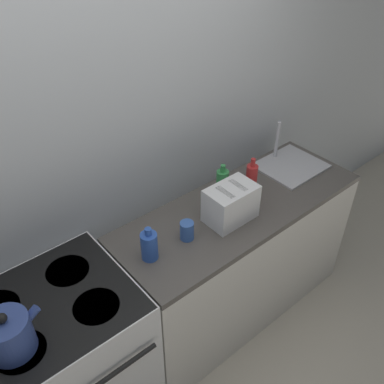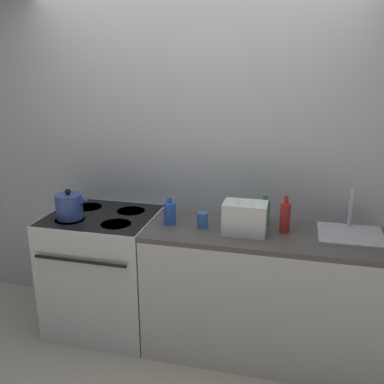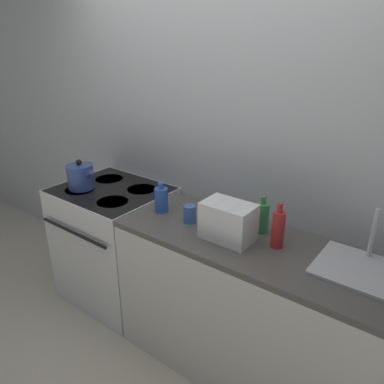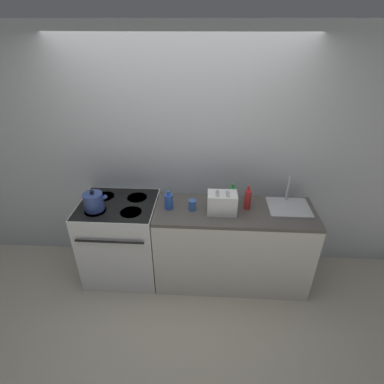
{
  "view_description": "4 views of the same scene",
  "coord_description": "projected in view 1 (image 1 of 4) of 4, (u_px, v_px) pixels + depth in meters",
  "views": [
    {
      "loc": [
        -0.93,
        -1.04,
        2.53
      ],
      "look_at": [
        0.28,
        0.39,
        1.12
      ],
      "focal_mm": 40.0,
      "sensor_mm": 36.0,
      "label": 1
    },
    {
      "loc": [
        0.73,
        -2.4,
        2.03
      ],
      "look_at": [
        0.05,
        0.35,
        1.16
      ],
      "focal_mm": 40.0,
      "sensor_mm": 36.0,
      "label": 2
    },
    {
      "loc": [
        1.39,
        -1.34,
        1.98
      ],
      "look_at": [
        0.08,
        0.38,
        1.08
      ],
      "focal_mm": 35.0,
      "sensor_mm": 36.0,
      "label": 3
    },
    {
      "loc": [
        0.29,
        -2.24,
        2.59
      ],
      "look_at": [
        0.14,
        0.38,
        1.07
      ],
      "focal_mm": 28.0,
      "sensor_mm": 36.0,
      "label": 4
    }
  ],
  "objects": [
    {
      "name": "bottle_red",
      "position": [
        251.0,
        180.0,
        2.57
      ],
      "size": [
        0.07,
        0.07,
        0.25
      ],
      "color": "#B72828",
      "rests_on": "counter_block"
    },
    {
      "name": "toaster",
      "position": [
        231.0,
        204.0,
        2.38
      ],
      "size": [
        0.28,
        0.18,
        0.21
      ],
      "color": "white",
      "rests_on": "counter_block"
    },
    {
      "name": "ground_plane",
      "position": [
        198.0,
        382.0,
        2.64
      ],
      "size": [
        12.0,
        12.0,
        0.0
      ],
      "primitive_type": "plane",
      "color": "beige"
    },
    {
      "name": "bottle_green",
      "position": [
        222.0,
        183.0,
        2.57
      ],
      "size": [
        0.07,
        0.07,
        0.22
      ],
      "color": "#338C47",
      "rests_on": "counter_block"
    },
    {
      "name": "counter_block",
      "position": [
        236.0,
        259.0,
        2.83
      ],
      "size": [
        1.61,
        0.59,
        0.93
      ],
      "color": "silver",
      "rests_on": "ground_plane"
    },
    {
      "name": "sink_tray",
      "position": [
        290.0,
        164.0,
        2.87
      ],
      "size": [
        0.41,
        0.36,
        0.28
      ],
      "color": "#B7B7BC",
      "rests_on": "counter_block"
    },
    {
      "name": "cup_blue",
      "position": [
        187.0,
        231.0,
        2.29
      ],
      "size": [
        0.08,
        0.08,
        0.11
      ],
      "color": "#3860B2",
      "rests_on": "counter_block"
    },
    {
      "name": "stove",
      "position": [
        64.0,
        362.0,
        2.23
      ],
      "size": [
        0.8,
        0.71,
        0.93
      ],
      "color": "silver",
      "rests_on": "ground_plane"
    },
    {
      "name": "wall_back",
      "position": [
        112.0,
        155.0,
        2.3
      ],
      "size": [
        8.0,
        0.05,
        2.6
      ],
      "color": "silver",
      "rests_on": "ground_plane"
    },
    {
      "name": "kettle",
      "position": [
        9.0,
        335.0,
        1.73
      ],
      "size": [
        0.24,
        0.19,
        0.22
      ],
      "color": "#33478C",
      "rests_on": "stove"
    },
    {
      "name": "bottle_blue",
      "position": [
        149.0,
        246.0,
        2.15
      ],
      "size": [
        0.09,
        0.09,
        0.2
      ],
      "color": "#2D56B7",
      "rests_on": "counter_block"
    }
  ]
}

